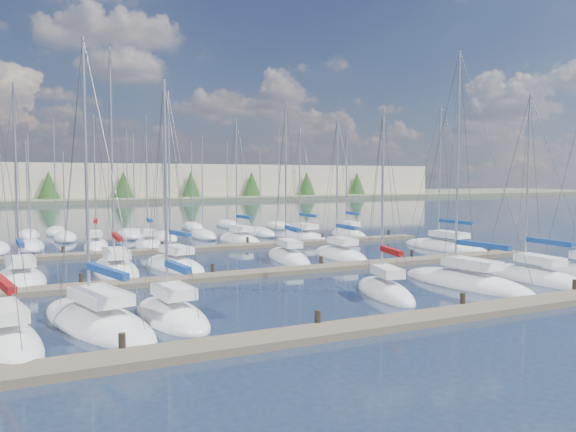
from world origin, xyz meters
name	(u,v)px	position (x,y,z in m)	size (l,w,h in m)	color
ground	(141,224)	(0.00, 60.00, 0.00)	(400.00, 400.00, 0.00)	#233047
dock_near	(407,321)	(0.00, 2.01, 0.15)	(44.00, 1.93, 1.10)	#6B5E4C
dock_mid	(275,272)	(0.00, 16.01, 0.15)	(44.00, 1.93, 1.10)	#6B5E4C
dock_far	(209,248)	(0.00, 30.01, 0.15)	(44.00, 1.93, 1.10)	#6B5E4C
sailboat_o	(149,244)	(-4.35, 34.66, 0.19)	(3.07, 6.96, 12.90)	white
sailboat_r	(349,234)	(17.35, 34.56, 0.19)	(2.77, 7.49, 12.23)	white
sailboat_i	(116,269)	(-9.34, 21.56, 0.19)	(3.26, 10.06, 15.94)	white
sailboat_m	(445,247)	(19.18, 21.30, 0.17)	(3.56, 10.09, 13.62)	white
sailboat_k	(288,257)	(3.66, 21.49, 0.19)	(3.75, 8.86, 13.09)	white
sailboat_f	(534,277)	(13.69, 7.02, 0.18)	(2.86, 8.71, 12.35)	white
sailboat_p	(240,240)	(4.67, 34.70, 0.19)	(3.21, 7.84, 13.07)	white
sailboat_e	(465,282)	(8.73, 7.71, 0.18)	(4.00, 9.61, 14.65)	white
sailboat_h	(20,279)	(-15.19, 20.25, 0.18)	(3.34, 7.80, 12.94)	white
sailboat_b	(97,321)	(-12.26, 7.84, 0.17)	(5.36, 10.21, 13.27)	white
sailboat_d	(385,292)	(2.71, 7.43, 0.19)	(3.41, 6.73, 10.96)	white
sailboat_a	(1,339)	(-15.95, 6.50, 0.18)	(4.06, 8.91, 12.32)	white
sailboat_n	(96,246)	(-8.86, 35.65, 0.20)	(3.04, 7.20, 12.83)	white
sailboat_l	(340,255)	(8.04, 20.91, 0.18)	(3.00, 7.88, 11.89)	white
sailboat_q	(303,237)	(11.63, 34.40, 0.17)	(3.21, 8.61, 12.36)	white
sailboat_c	(172,315)	(-9.09, 7.32, 0.18)	(3.15, 6.95, 11.55)	white
sailboat_j	(174,265)	(-5.30, 21.57, 0.18)	(4.07, 8.19, 13.22)	white
distant_boats	(131,234)	(-4.34, 43.76, 0.29)	(36.93, 20.75, 13.30)	#9EA0A5
shoreline	(24,173)	(-13.29, 149.77, 7.44)	(400.00, 60.00, 38.00)	#666B51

